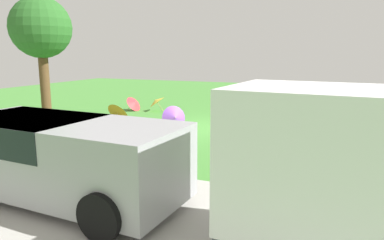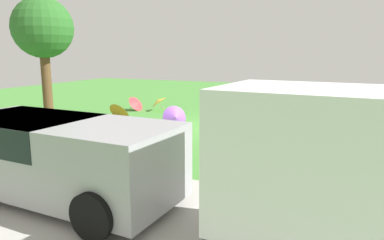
{
  "view_description": "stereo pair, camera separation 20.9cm",
  "coord_description": "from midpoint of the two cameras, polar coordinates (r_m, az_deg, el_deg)",
  "views": [
    {
      "loc": [
        -4.36,
        12.39,
        2.77
      ],
      "look_at": [
        0.05,
        1.74,
        0.6
      ],
      "focal_mm": 33.75,
      "sensor_mm": 36.0,
      "label": 1
    },
    {
      "loc": [
        -4.55,
        12.31,
        2.77
      ],
      "look_at": [
        0.05,
        1.74,
        0.6
      ],
      "focal_mm": 33.75,
      "sensor_mm": 36.0,
      "label": 2
    }
  ],
  "objects": [
    {
      "name": "shade_tree",
      "position": [
        14.3,
        -22.11,
        13.08
      ],
      "size": [
        2.16,
        2.16,
        4.72
      ],
      "color": "brown",
      "rests_on": "ground"
    },
    {
      "name": "parasol_orange_1",
      "position": [
        14.71,
        -10.82,
        1.31
      ],
      "size": [
        1.01,
        0.89,
        0.86
      ],
      "color": "tan",
      "rests_on": "ground"
    },
    {
      "name": "parasol_yellow_1",
      "position": [
        15.93,
        9.02,
        1.63
      ],
      "size": [
        0.58,
        0.65,
        0.62
      ],
      "color": "tan",
      "rests_on": "ground"
    },
    {
      "name": "road_strip",
      "position": [
        7.11,
        -18.27,
        -12.83
      ],
      "size": [
        40.0,
        4.42,
        0.01
      ],
      "primitive_type": "cube",
      "color": "#B2AFA8",
      "rests_on": "ground"
    },
    {
      "name": "ground",
      "position": [
        13.42,
        3.61,
        -1.28
      ],
      "size": [
        40.0,
        40.0,
        0.0
      ],
      "primitive_type": "plane",
      "color": "#478C38"
    },
    {
      "name": "park_bench",
      "position": [
        11.92,
        -21.26,
        -1.23
      ],
      "size": [
        1.65,
        0.69,
        0.9
      ],
      "color": "maroon",
      "rests_on": "ground"
    },
    {
      "name": "van_dark",
      "position": [
        7.35,
        -20.13,
        -4.67
      ],
      "size": [
        4.7,
        2.35,
        1.53
      ],
      "color": "#99999E",
      "rests_on": "ground"
    },
    {
      "name": "parasol_red_0",
      "position": [
        17.54,
        -8.37,
        2.68
      ],
      "size": [
        0.83,
        0.87,
        0.74
      ],
      "color": "tan",
      "rests_on": "ground"
    },
    {
      "name": "parasol_purple_3",
      "position": [
        10.42,
        19.55,
        -3.55
      ],
      "size": [
        0.71,
        0.7,
        0.65
      ],
      "color": "tan",
      "rests_on": "ground"
    },
    {
      "name": "parasol_yellow_0",
      "position": [
        17.26,
        -4.99,
        3.01
      ],
      "size": [
        1.0,
        1.05,
        0.8
      ],
      "color": "tan",
      "rests_on": "ground"
    },
    {
      "name": "parasol_purple_1",
      "position": [
        11.34,
        25.95,
        -2.7
      ],
      "size": [
        0.67,
        0.76,
        0.72
      ],
      "color": "tan",
      "rests_on": "ground"
    },
    {
      "name": "box_trailer_white",
      "position": [
        4.97,
        24.39,
        -7.32
      ],
      "size": [
        3.33,
        2.08,
        2.34
      ],
      "color": "white",
      "rests_on": "ground"
    },
    {
      "name": "parasol_purple_0",
      "position": [
        15.29,
        18.86,
        1.2
      ],
      "size": [
        0.91,
        0.87,
        0.69
      ],
      "color": "tan",
      "rests_on": "ground"
    },
    {
      "name": "parasol_purple_2",
      "position": [
        13.0,
        -2.23,
        0.37
      ],
      "size": [
        0.9,
        0.91,
        0.9
      ],
      "color": "tan",
      "rests_on": "ground"
    }
  ]
}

